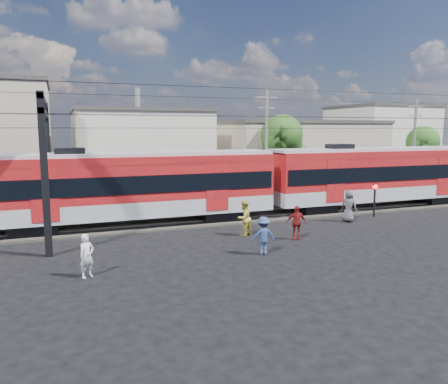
{
  "coord_description": "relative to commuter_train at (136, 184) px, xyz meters",
  "views": [
    {
      "loc": [
        -9.4,
        -16.24,
        5.44
      ],
      "look_at": [
        -1.36,
        5.0,
        2.16
      ],
      "focal_mm": 35.0,
      "sensor_mm": 36.0,
      "label": 1
    }
  ],
  "objects": [
    {
      "name": "building_midwest",
      "position": [
        3.46,
        19.0,
        1.25
      ],
      "size": [
        12.24,
        12.24,
        7.3
      ],
      "color": "beige",
      "rests_on": "ground"
    },
    {
      "name": "ground",
      "position": [
        5.46,
        -8.0,
        -2.4
      ],
      "size": [
        120.0,
        120.0,
        0.0
      ],
      "primitive_type": "plane",
      "color": "black",
      "rests_on": "ground"
    },
    {
      "name": "catenary",
      "position": [
        -3.19,
        -0.0,
        2.73
      ],
      "size": [
        70.0,
        9.3,
        7.52
      ],
      "color": "black",
      "rests_on": "ground"
    },
    {
      "name": "track_bed",
      "position": [
        5.46,
        0.0,
        -2.34
      ],
      "size": [
        70.0,
        3.4,
        0.12
      ],
      "primitive_type": "cube",
      "color": "#2D2823",
      "rests_on": "ground"
    },
    {
      "name": "pedestrian_d",
      "position": [
        6.9,
        -5.73,
        -1.55
      ],
      "size": [
        1.08,
        0.73,
        1.7
      ],
      "primitive_type": "imported",
      "rotation": [
        0.0,
        0.0,
        -0.35
      ],
      "color": "maroon",
      "rests_on": "ground"
    },
    {
      "name": "building_east",
      "position": [
        33.46,
        20.0,
        1.75
      ],
      "size": [
        10.2,
        10.2,
        8.3
      ],
      "color": "beige",
      "rests_on": "ground"
    },
    {
      "name": "rail_near",
      "position": [
        5.46,
        -0.75,
        -2.22
      ],
      "size": [
        70.0,
        0.12,
        0.12
      ],
      "primitive_type": "cube",
      "color": "#59544C",
      "rests_on": "track_bed"
    },
    {
      "name": "crossing_signal",
      "position": [
        14.35,
        -2.46,
        -0.96
      ],
      "size": [
        0.3,
        0.3,
        2.08
      ],
      "color": "black",
      "rests_on": "ground"
    },
    {
      "name": "tree_far",
      "position": [
        29.64,
        9.09,
        1.59
      ],
      "size": [
        3.36,
        3.12,
        5.76
      ],
      "color": "#382619",
      "rests_on": "ground"
    },
    {
      "name": "pedestrian_a",
      "position": [
        -3.17,
        -7.9,
        -1.59
      ],
      "size": [
        0.71,
        0.65,
        1.63
      ],
      "primitive_type": "imported",
      "rotation": [
        0.0,
        0.0,
        0.56
      ],
      "color": "silver",
      "rests_on": "ground"
    },
    {
      "name": "rail_far",
      "position": [
        5.46,
        0.75,
        -2.22
      ],
      "size": [
        70.0,
        0.12,
        0.12
      ],
      "primitive_type": "cube",
      "color": "#59544C",
      "rests_on": "track_bed"
    },
    {
      "name": "pedestrian_b",
      "position": [
        4.79,
        -4.08,
        -1.48
      ],
      "size": [
        1.11,
        1.02,
        1.84
      ],
      "primitive_type": "imported",
      "rotation": [
        0.0,
        0.0,
        3.6
      ],
      "color": "gold",
      "rests_on": "ground"
    },
    {
      "name": "utility_pole_east",
      "position": [
        25.46,
        6.0,
        1.88
      ],
      "size": [
        1.8,
        0.24,
        8.0
      ],
      "color": "slate",
      "rests_on": "ground"
    },
    {
      "name": "building_mideast",
      "position": [
        19.46,
        16.0,
        0.75
      ],
      "size": [
        16.32,
        10.2,
        6.3
      ],
      "color": "tan",
      "rests_on": "ground"
    },
    {
      "name": "pedestrian_c",
      "position": [
        4.22,
        -7.51,
        -1.57
      ],
      "size": [
        1.16,
        0.78,
        1.67
      ],
      "primitive_type": "imported",
      "rotation": [
        0.0,
        0.0,
        2.99
      ],
      "color": "navy",
      "rests_on": "ground"
    },
    {
      "name": "utility_pole_mid",
      "position": [
        11.46,
        7.0,
        2.13
      ],
      "size": [
        1.8,
        0.24,
        8.5
      ],
      "color": "slate",
      "rests_on": "ground"
    },
    {
      "name": "commuter_train",
      "position": [
        0.0,
        0.0,
        0.0
      ],
      "size": [
        50.3,
        3.08,
        4.17
      ],
      "color": "black",
      "rests_on": "ground"
    },
    {
      "name": "pedestrian_e",
      "position": [
        11.91,
        -3.17,
        -1.45
      ],
      "size": [
        1.01,
        1.11,
        1.9
      ],
      "primitive_type": "imported",
      "rotation": [
        0.0,
        0.0,
        2.15
      ],
      "color": "#4E4F53",
      "rests_on": "ground"
    },
    {
      "name": "tree_near",
      "position": [
        14.64,
        10.09,
        2.26
      ],
      "size": [
        3.82,
        3.64,
        6.72
      ],
      "color": "#382619",
      "rests_on": "ground"
    }
  ]
}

